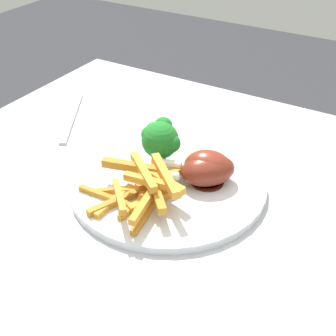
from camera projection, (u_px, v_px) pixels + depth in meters
dining_table at (188, 283)px, 0.68m from camera, size 0.93×0.80×0.72m
dinner_plate at (168, 183)px, 0.68m from camera, size 0.29×0.29×0.01m
broccoli_floret_front at (161, 139)px, 0.69m from camera, size 0.06×0.06×0.07m
carrot_fries_pile at (143, 188)px, 0.63m from camera, size 0.15×0.15×0.05m
chicken_drumstick_near at (204, 166)px, 0.66m from camera, size 0.12×0.07×0.05m
chicken_drumstick_far at (205, 171)px, 0.66m from camera, size 0.11×0.11×0.04m
fork at (72, 117)px, 0.85m from camera, size 0.11×0.17×0.00m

